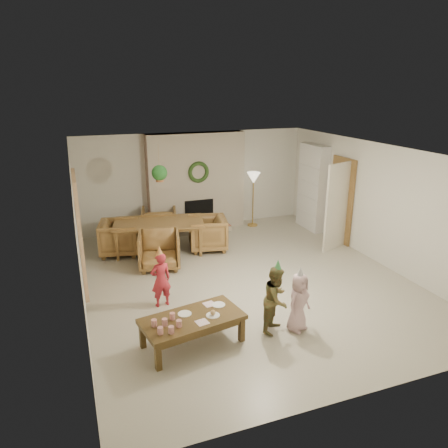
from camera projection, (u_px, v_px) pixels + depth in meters
name	position (u px, v px, depth m)	size (l,w,h in m)	color
floor	(245.00, 279.00, 8.26)	(7.00, 7.00, 0.00)	#B7B29E
ceiling	(248.00, 151.00, 7.48)	(7.00, 7.00, 0.00)	white
wall_back	(194.00, 180.00, 10.99)	(7.00, 7.00, 0.00)	silver
wall_front	(367.00, 306.00, 4.75)	(7.00, 7.00, 0.00)	silver
wall_left	(78.00, 237.00, 6.89)	(7.00, 7.00, 0.00)	silver
wall_right	(378.00, 204.00, 8.85)	(7.00, 7.00, 0.00)	silver
fireplace_mass	(196.00, 182.00, 10.81)	(2.50, 0.40, 2.50)	#4D1A14
fireplace_hearth	(201.00, 230.00, 10.87)	(1.60, 0.30, 0.12)	brown
fireplace_firebox	(199.00, 214.00, 10.90)	(0.75, 0.12, 0.75)	black
fireplace_wreath	(199.00, 172.00, 10.51)	(0.54, 0.54, 0.10)	#1F3E17
floor_lamp_base	(252.00, 225.00, 11.41)	(0.27, 0.27, 0.03)	gold
floor_lamp_post	(253.00, 201.00, 11.20)	(0.03, 0.03, 1.31)	gold
floor_lamp_shade	(254.00, 178.00, 11.01)	(0.35, 0.35, 0.29)	beige
bookshelf_carcass	(313.00, 187.00, 10.89)	(0.30, 1.00, 2.20)	white
bookshelf_shelf_a	(310.00, 211.00, 11.09)	(0.30, 0.92, 0.03)	white
bookshelf_shelf_b	(311.00, 197.00, 10.96)	(0.30, 0.92, 0.03)	white
bookshelf_shelf_c	(312.00, 182.00, 10.84)	(0.30, 0.92, 0.03)	white
bookshelf_shelf_d	(313.00, 166.00, 10.71)	(0.30, 0.92, 0.03)	white
books_row_lower	(313.00, 208.00, 10.91)	(0.20, 0.40, 0.24)	red
books_row_mid	(310.00, 191.00, 10.96)	(0.20, 0.44, 0.24)	navy
books_row_upper	(314.00, 178.00, 10.70)	(0.20, 0.36, 0.22)	#A49E23
door_frame	(341.00, 200.00, 9.98)	(0.05, 0.86, 2.04)	olive
door_leaf	(337.00, 207.00, 9.52)	(0.05, 0.80, 2.00)	beige
curtain_panel	(80.00, 233.00, 7.08)	(0.06, 1.20, 2.00)	beige
dining_table	(159.00, 237.00, 9.52)	(1.99, 1.11, 0.70)	olive
dining_chair_near	(159.00, 250.00, 8.68)	(0.83, 0.85, 0.77)	olive
dining_chair_far	(159.00, 224.00, 10.33)	(0.83, 0.85, 0.77)	olive
dining_chair_left	(120.00, 238.00, 9.39)	(0.83, 0.85, 0.77)	olive
dining_chair_right	(207.00, 233.00, 9.65)	(0.83, 0.85, 0.77)	olive
hanging_plant_cord	(159.00, 162.00, 8.50)	(0.01, 0.01, 0.70)	tan
hanging_plant_pot	(160.00, 179.00, 8.61)	(0.16, 0.16, 0.12)	#995831
hanging_plant_foliage	(159.00, 173.00, 8.57)	(0.32, 0.32, 0.32)	#1A4E1D
coffee_table_top	(192.00, 319.00, 6.07)	(1.45, 0.73, 0.07)	#513B1B
coffee_table_apron	(192.00, 324.00, 6.09)	(1.34, 0.61, 0.09)	#513B1B
coffee_leg_fl	(158.00, 357.00, 5.58)	(0.08, 0.08, 0.38)	#513B1B
coffee_leg_fr	(242.00, 330.00, 6.22)	(0.08, 0.08, 0.38)	#513B1B
coffee_leg_bl	(142.00, 336.00, 6.06)	(0.08, 0.08, 0.38)	#513B1B
coffee_leg_br	(221.00, 312.00, 6.70)	(0.08, 0.08, 0.38)	#513B1B
cup_a	(160.00, 331.00, 5.64)	(0.08, 0.08, 0.10)	silver
cup_b	(154.00, 323.00, 5.82)	(0.08, 0.08, 0.10)	silver
cup_c	(171.00, 330.00, 5.66)	(0.08, 0.08, 0.10)	silver
cup_d	(165.00, 322.00, 5.84)	(0.08, 0.08, 0.10)	silver
cup_e	(179.00, 323.00, 5.80)	(0.08, 0.08, 0.10)	silver
cup_f	(172.00, 316.00, 5.99)	(0.08, 0.08, 0.10)	silver
plate_a	(185.00, 314.00, 6.14)	(0.20, 0.20, 0.01)	white
plate_b	(213.00, 315.00, 6.10)	(0.20, 0.20, 0.01)	white
plate_c	(219.00, 305.00, 6.39)	(0.20, 0.20, 0.01)	white
food_scoop	(213.00, 313.00, 6.09)	(0.08, 0.08, 0.08)	tan
napkin_left	(202.00, 322.00, 5.92)	(0.17, 0.17, 0.01)	#F1B1C1
napkin_right	(209.00, 304.00, 6.41)	(0.17, 0.17, 0.01)	#F1B1C1
child_red	(161.00, 280.00, 7.13)	(0.35, 0.23, 0.97)	#B92733
party_hat_red	(159.00, 251.00, 6.96)	(0.13, 0.13, 0.18)	gold
child_plaid	(276.00, 299.00, 6.40)	(0.51, 0.40, 1.06)	brown
party_hat_plaid	(278.00, 265.00, 6.22)	(0.13, 0.13, 0.17)	#45A153
child_pink	(299.00, 302.00, 6.42)	(0.46, 0.30, 0.94)	beige
party_hat_pink	(300.00, 272.00, 6.26)	(0.12, 0.12, 0.17)	#B3B4BB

